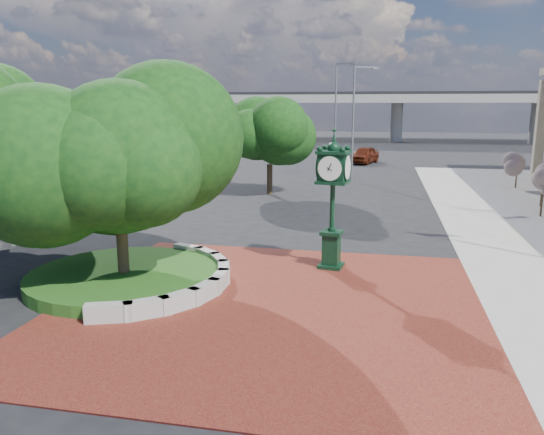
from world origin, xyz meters
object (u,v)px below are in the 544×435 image
(street_lamp_near, at_px, (356,115))
(street_lamp_far, at_px, (338,102))
(parked_car, at_px, (364,155))
(post_clock, at_px, (333,195))

(street_lamp_near, distance_m, street_lamp_far, 19.63)
(parked_car, height_order, street_lamp_far, street_lamp_far)
(street_lamp_near, height_order, street_lamp_far, street_lamp_far)
(street_lamp_far, bearing_deg, post_clock, -85.36)
(parked_car, distance_m, street_lamp_far, 9.15)
(parked_car, xyz_separation_m, street_lamp_far, (-3.28, 6.87, 5.08))
(post_clock, distance_m, parked_car, 34.93)
(post_clock, relative_size, street_lamp_near, 0.57)
(parked_car, bearing_deg, street_lamp_far, 131.57)
(parked_car, height_order, street_lamp_near, street_lamp_near)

